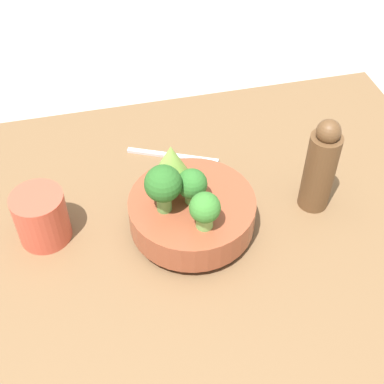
{
  "coord_description": "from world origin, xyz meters",
  "views": [
    {
      "loc": [
        0.18,
        0.54,
        0.72
      ],
      "look_at": [
        0.04,
        -0.04,
        0.12
      ],
      "focal_mm": 50.0,
      "sensor_mm": 36.0,
      "label": 1
    }
  ],
  "objects_px": {
    "bowl": "(192,213)",
    "pepper_mill": "(320,167)",
    "cup": "(41,217)",
    "fork": "(173,156)"
  },
  "relations": [
    {
      "from": "bowl",
      "to": "pepper_mill",
      "type": "height_order",
      "value": "pepper_mill"
    },
    {
      "from": "cup",
      "to": "pepper_mill",
      "type": "xyz_separation_m",
      "value": [
        -0.46,
        0.03,
        0.04
      ]
    },
    {
      "from": "cup",
      "to": "fork",
      "type": "xyz_separation_m",
      "value": [
        -0.25,
        -0.14,
        -0.04
      ]
    },
    {
      "from": "pepper_mill",
      "to": "fork",
      "type": "height_order",
      "value": "pepper_mill"
    },
    {
      "from": "bowl",
      "to": "fork",
      "type": "height_order",
      "value": "bowl"
    },
    {
      "from": "bowl",
      "to": "pepper_mill",
      "type": "bearing_deg",
      "value": -178.04
    },
    {
      "from": "bowl",
      "to": "fork",
      "type": "distance_m",
      "value": 0.19
    },
    {
      "from": "bowl",
      "to": "cup",
      "type": "distance_m",
      "value": 0.24
    },
    {
      "from": "pepper_mill",
      "to": "fork",
      "type": "xyz_separation_m",
      "value": [
        0.21,
        -0.18,
        -0.08
      ]
    },
    {
      "from": "cup",
      "to": "fork",
      "type": "relative_size",
      "value": 0.55
    }
  ]
}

